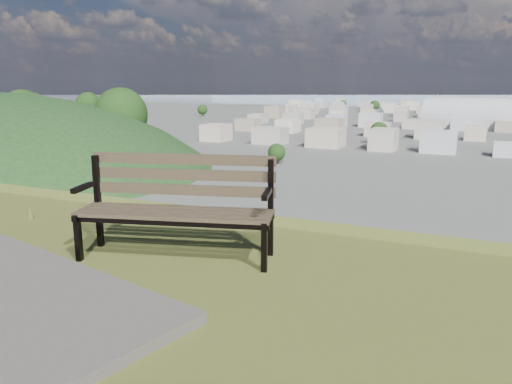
% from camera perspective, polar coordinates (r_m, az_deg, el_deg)
% --- Properties ---
extents(park_bench, '(2.09, 1.15, 1.04)m').
position_cam_1_polar(park_bench, '(5.22, -8.93, -0.97)').
color(park_bench, '#473A29').
rests_on(park_bench, hilltop_mesa).
extents(arena, '(58.66, 33.45, 23.32)m').
position_cam_1_polar(arena, '(317.97, 23.71, 7.65)').
color(arena, silver).
rests_on(arena, ground).
extents(city_blocks, '(395.00, 361.00, 7.00)m').
position_cam_1_polar(city_blocks, '(396.72, 24.46, 8.06)').
color(city_blocks, beige).
rests_on(city_blocks, ground).
extents(city_trees, '(406.52, 387.20, 9.98)m').
position_cam_1_polar(city_trees, '(322.55, 19.64, 7.91)').
color(city_trees, '#2F2417').
rests_on(city_trees, ground).
extents(bay_water, '(2400.00, 700.00, 0.12)m').
position_cam_1_polar(bay_water, '(901.99, 24.73, 9.71)').
color(bay_water, '#90A5B7').
rests_on(bay_water, ground).
extents(far_hills, '(2050.00, 340.00, 60.00)m').
position_cam_1_polar(far_hills, '(1405.91, 22.39, 11.56)').
color(far_hills, '#8897A8').
rests_on(far_hills, ground).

